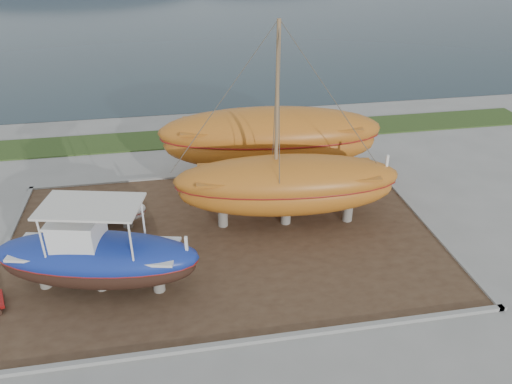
{
  "coord_description": "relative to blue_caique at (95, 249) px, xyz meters",
  "views": [
    {
      "loc": [
        -1.77,
        -13.8,
        12.17
      ],
      "look_at": [
        1.41,
        4.0,
        2.18
      ],
      "focal_mm": 35.0,
      "sensor_mm": 36.0,
      "label": 1
    }
  ],
  "objects": [
    {
      "name": "ground",
      "position": [
        4.84,
        -1.5,
        -1.85
      ],
      "size": [
        140.0,
        140.0,
        0.0
      ],
      "primitive_type": "plane",
      "color": "gray",
      "rests_on": "ground"
    },
    {
      "name": "dirt_patch",
      "position": [
        4.84,
        2.5,
        -1.82
      ],
      "size": [
        18.0,
        12.0,
        0.06
      ],
      "primitive_type": "cube",
      "color": "#422D1E",
      "rests_on": "ground"
    },
    {
      "name": "curb_frame",
      "position": [
        4.84,
        2.5,
        -1.77
      ],
      "size": [
        18.6,
        12.6,
        0.15
      ],
      "primitive_type": null,
      "color": "gray",
      "rests_on": "ground"
    },
    {
      "name": "grass_strip",
      "position": [
        4.84,
        14.0,
        -1.81
      ],
      "size": [
        44.0,
        3.0,
        0.08
      ],
      "primitive_type": "cube",
      "color": "#284219",
      "rests_on": "ground"
    },
    {
      "name": "sea",
      "position": [
        4.84,
        68.5,
        -1.85
      ],
      "size": [
        260.0,
        100.0,
        0.04
      ],
      "primitive_type": null,
      "color": "#1A2C34",
      "rests_on": "ground"
    },
    {
      "name": "blue_caique",
      "position": [
        0.0,
        0.0,
        0.0
      ],
      "size": [
        7.75,
        3.94,
        3.58
      ],
      "primitive_type": null,
      "rotation": [
        0.0,
        0.0,
        -0.23
      ],
      "color": "navy",
      "rests_on": "dirt_patch"
    },
    {
      "name": "white_dinghy",
      "position": [
        -0.44,
        4.58,
        -1.14
      ],
      "size": [
        4.61,
        2.9,
        1.3
      ],
      "primitive_type": null,
      "rotation": [
        0.0,
        0.0,
        -0.32
      ],
      "color": "white",
      "rests_on": "dirt_patch"
    },
    {
      "name": "orange_sailboat",
      "position": [
        7.74,
        3.23,
        2.64
      ],
      "size": [
        10.02,
        3.83,
        8.86
      ],
      "primitive_type": null,
      "rotation": [
        0.0,
        0.0,
        -0.1
      ],
      "color": "#AC5E1A",
      "rests_on": "dirt_patch"
    },
    {
      "name": "orange_bare_hull",
      "position": [
        7.93,
        7.74,
        0.07
      ],
      "size": [
        11.61,
        4.54,
        3.71
      ],
      "primitive_type": null,
      "rotation": [
        0.0,
        0.0,
        -0.1
      ],
      "color": "#AC5E1A",
      "rests_on": "dirt_patch"
    }
  ]
}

